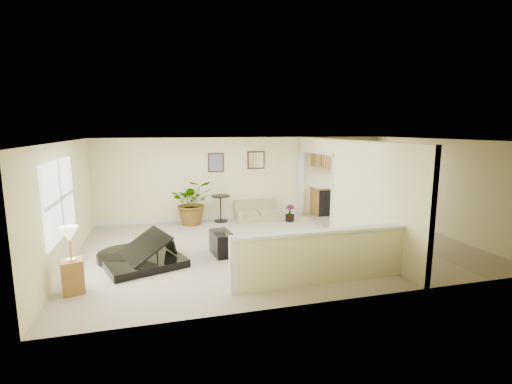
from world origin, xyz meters
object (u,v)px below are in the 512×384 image
object	(u,v)px
piano_bench	(222,243)
palm_plant	(193,202)
accent_table	(221,205)
lamp_stand	(72,265)
small_plant	(290,214)
loveseat	(257,210)
piano	(141,235)

from	to	relation	value
piano_bench	palm_plant	size ratio (longest dim) A/B	0.58
accent_table	lamp_stand	world-z (taller)	lamp_stand
small_plant	lamp_stand	bearing A→B (deg)	-144.83
loveseat	small_plant	distance (m)	1.02
small_plant	lamp_stand	world-z (taller)	lamp_stand
piano_bench	small_plant	xyz separation A→B (m)	(2.49, 2.41, -0.04)
piano	small_plant	distance (m)	4.90
piano_bench	palm_plant	xyz separation A→B (m)	(-0.35, 2.86, 0.39)
accent_table	palm_plant	xyz separation A→B (m)	(-0.83, -0.08, 0.13)
accent_table	piano	bearing A→B (deg)	-125.45
accent_table	palm_plant	world-z (taller)	palm_plant
piano_bench	lamp_stand	size ratio (longest dim) A/B	0.66
small_plant	piano_bench	bearing A→B (deg)	-135.88
piano_bench	accent_table	distance (m)	2.99
lamp_stand	small_plant	bearing A→B (deg)	35.17
accent_table	loveseat	bearing A→B (deg)	-1.82
small_plant	lamp_stand	xyz separation A→B (m)	(-5.26, -3.71, 0.27)
accent_table	lamp_stand	size ratio (longest dim) A/B	0.69
piano_bench	small_plant	distance (m)	3.47
piano	palm_plant	distance (m)	3.26
loveseat	small_plant	bearing A→B (deg)	-28.65
piano_bench	lamp_stand	xyz separation A→B (m)	(-2.77, -1.29, 0.24)
piano_bench	loveseat	distance (m)	3.31
piano_bench	accent_table	size ratio (longest dim) A/B	0.96
piano	palm_plant	world-z (taller)	piano
piano_bench	loveseat	size ratio (longest dim) A/B	0.57
lamp_stand	piano	bearing A→B (deg)	47.60
palm_plant	loveseat	bearing A→B (deg)	1.24
piano_bench	lamp_stand	bearing A→B (deg)	-155.00
accent_table	palm_plant	distance (m)	0.85
piano	loveseat	size ratio (longest dim) A/B	1.56
loveseat	lamp_stand	xyz separation A→B (m)	(-4.36, -4.19, 0.20)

